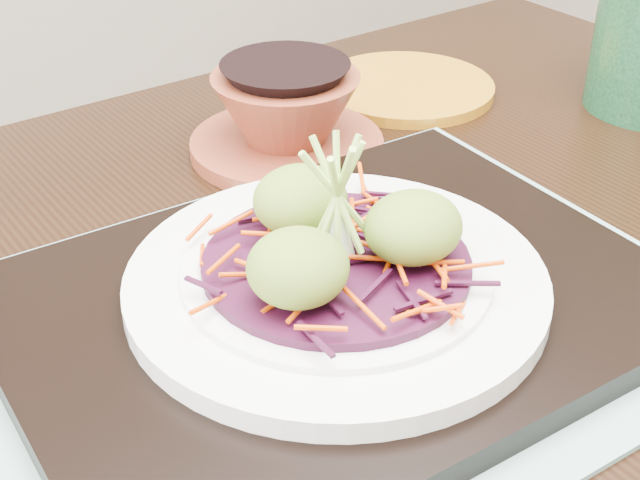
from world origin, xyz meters
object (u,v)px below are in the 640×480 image
dining_table (317,425)px  yellow_plate (406,87)px  serving_tray (336,303)px  white_plate (336,280)px  terracotta_bowl_set (286,119)px

dining_table → yellow_plate: bearing=40.4°
yellow_plate → serving_tray: bearing=-133.5°
white_plate → terracotta_bowl_set: terracotta_bowl_set is taller
white_plate → yellow_plate: 0.40m
terracotta_bowl_set → yellow_plate: size_ratio=1.14×
serving_tray → yellow_plate: serving_tray is taller
terracotta_bowl_set → serving_tray: bearing=-112.8°
white_plate → yellow_plate: white_plate is taller
dining_table → white_plate: size_ratio=4.76×
terracotta_bowl_set → yellow_plate: 0.18m
dining_table → serving_tray: bearing=-67.1°
dining_table → terracotta_bowl_set: (0.11, 0.22, 0.14)m
serving_tray → yellow_plate: bearing=45.4°
serving_tray → dining_table: bearing=115.9°
serving_tray → yellow_plate: 0.40m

